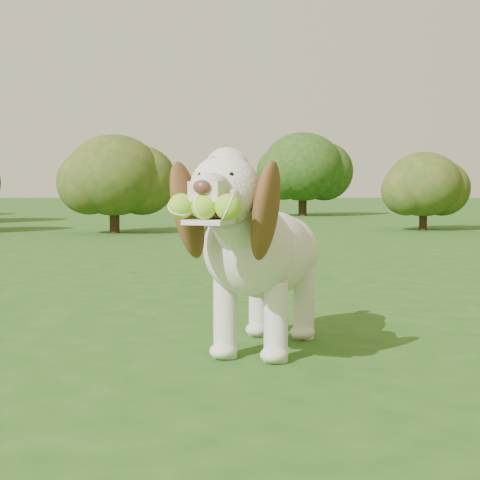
{
  "coord_description": "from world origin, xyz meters",
  "views": [
    {
      "loc": [
        -0.38,
        -3.04,
        0.7
      ],
      "look_at": [
        -0.39,
        -0.23,
        0.49
      ],
      "focal_mm": 55.0,
      "sensor_mm": 36.0,
      "label": 1
    }
  ],
  "objects": [
    {
      "name": "shrub_b",
      "position": [
        -2.28,
        7.78,
        0.85
      ],
      "size": [
        1.4,
        1.4,
        1.45
      ],
      "color": "#382314",
      "rests_on": "ground"
    },
    {
      "name": "ground",
      "position": [
        0.0,
        0.0,
        0.0
      ],
      "size": [
        80.0,
        80.0,
        0.0
      ],
      "primitive_type": "plane",
      "color": "#214E16",
      "rests_on": "ground"
    },
    {
      "name": "dog",
      "position": [
        -0.31,
        0.02,
        0.45
      ],
      "size": [
        0.7,
        1.27,
        0.84
      ],
      "rotation": [
        0.0,
        0.0,
        -0.32
      ],
      "color": "silver",
      "rests_on": "ground"
    },
    {
      "name": "shrub_c",
      "position": [
        2.46,
        8.53,
        0.72
      ],
      "size": [
        1.19,
        1.19,
        1.23
      ],
      "color": "#382314",
      "rests_on": "ground"
    },
    {
      "name": "shrub_i",
      "position": [
        1.01,
        14.14,
        1.14
      ],
      "size": [
        1.87,
        1.87,
        1.94
      ],
      "color": "#382314",
      "rests_on": "ground"
    }
  ]
}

